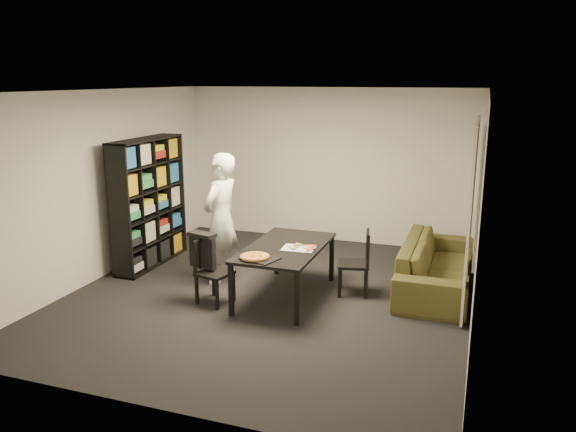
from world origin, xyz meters
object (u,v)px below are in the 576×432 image
(dining_table, at_px, (285,251))
(person, at_px, (221,219))
(chair_right, at_px, (360,259))
(chair_left, at_px, (210,266))
(bookshelf, at_px, (149,202))
(sofa, at_px, (437,265))
(baking_tray, at_px, (260,259))
(pepperoni_pizza, at_px, (255,256))

(dining_table, distance_m, person, 1.08)
(dining_table, bearing_deg, chair_right, 25.16)
(dining_table, height_order, chair_right, chair_right)
(dining_table, height_order, chair_left, chair_left)
(bookshelf, xyz_separation_m, dining_table, (2.37, -0.60, -0.33))
(chair_left, distance_m, sofa, 3.00)
(chair_right, distance_m, baking_tray, 1.42)
(bookshelf, bearing_deg, chair_right, -3.28)
(sofa, bearing_deg, person, 103.98)
(pepperoni_pizza, bearing_deg, sofa, 37.78)
(dining_table, relative_size, chair_right, 1.93)
(chair_left, xyz_separation_m, person, (-0.17, 0.70, 0.43))
(chair_right, distance_m, pepperoni_pizza, 1.47)
(dining_table, xyz_separation_m, sofa, (1.81, 0.95, -0.29))
(chair_left, bearing_deg, dining_table, -47.99)
(dining_table, bearing_deg, pepperoni_pizza, -106.53)
(baking_tray, bearing_deg, sofa, 38.61)
(bookshelf, xyz_separation_m, person, (1.36, -0.35, -0.05))
(baking_tray, distance_m, sofa, 2.48)
(bookshelf, height_order, baking_tray, bookshelf)
(dining_table, height_order, baking_tray, baking_tray)
(pepperoni_pizza, relative_size, sofa, 0.16)
(bookshelf, xyz_separation_m, chair_left, (1.53, -1.05, -0.48))
(baking_tray, height_order, pepperoni_pizza, pepperoni_pizza)
(bookshelf, xyz_separation_m, chair_right, (3.24, -0.19, -0.47))
(chair_left, relative_size, baking_tray, 2.05)
(chair_left, relative_size, person, 0.46)
(person, relative_size, pepperoni_pizza, 5.12)
(chair_left, distance_m, pepperoni_pizza, 0.72)
(chair_right, bearing_deg, dining_table, -77.35)
(bookshelf, height_order, dining_table, bookshelf)
(pepperoni_pizza, distance_m, sofa, 2.53)
(chair_left, height_order, sofa, chair_left)
(chair_right, relative_size, sofa, 0.38)
(pepperoni_pizza, bearing_deg, chair_right, 43.60)
(chair_left, xyz_separation_m, pepperoni_pizza, (0.67, -0.13, 0.24))
(bookshelf, bearing_deg, sofa, 4.77)
(chair_left, height_order, chair_right, chair_right)
(bookshelf, relative_size, chair_left, 2.32)
(chair_left, bearing_deg, sofa, -48.60)
(bookshelf, bearing_deg, person, -14.56)
(bookshelf, distance_m, baking_tray, 2.56)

